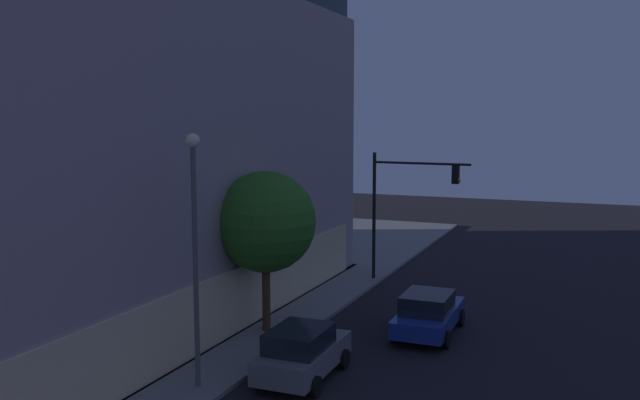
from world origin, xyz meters
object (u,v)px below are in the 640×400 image
(street_lamp_sidewalk, at_px, (195,230))
(car_grey, at_px, (302,352))
(sidewalk_tree, at_px, (265,222))
(car_blue, at_px, (428,313))
(traffic_light_far_corner, at_px, (403,196))

(street_lamp_sidewalk, xyz_separation_m, car_grey, (2.16, -2.58, -4.20))
(sidewalk_tree, distance_m, car_grey, 6.02)
(car_grey, bearing_deg, street_lamp_sidewalk, 129.87)
(car_grey, height_order, car_blue, car_grey)
(traffic_light_far_corner, height_order, car_grey, traffic_light_far_corner)
(street_lamp_sidewalk, height_order, car_grey, street_lamp_sidewalk)
(traffic_light_far_corner, distance_m, street_lamp_sidewalk, 15.86)
(traffic_light_far_corner, bearing_deg, sidewalk_tree, 164.88)
(street_lamp_sidewalk, bearing_deg, car_grey, -50.13)
(traffic_light_far_corner, relative_size, car_blue, 1.38)
(sidewalk_tree, relative_size, car_grey, 1.51)
(traffic_light_far_corner, xyz_separation_m, car_blue, (-7.48, -3.21, -3.70))
(sidewalk_tree, xyz_separation_m, car_blue, (2.45, -5.89, -3.61))
(traffic_light_far_corner, xyz_separation_m, car_grey, (-13.56, -0.51, -3.67))
(traffic_light_far_corner, bearing_deg, car_grey, -177.86)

